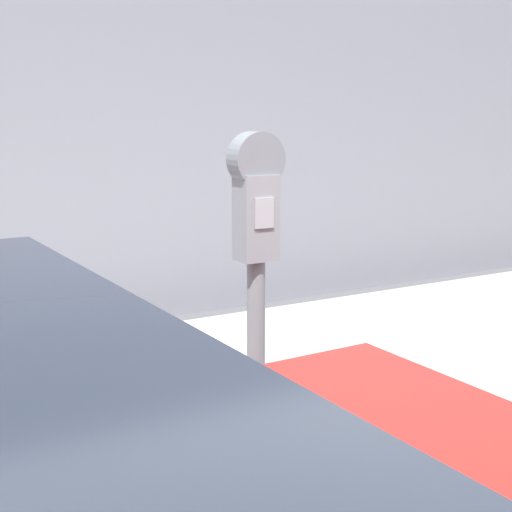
% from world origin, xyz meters
% --- Properties ---
extents(sidewalk, '(24.00, 2.80, 0.14)m').
position_xyz_m(sidewalk, '(0.00, 2.20, 0.07)').
color(sidewalk, '#9E9B96').
rests_on(sidewalk, ground_plane).
extents(parking_meter, '(0.22, 0.13, 1.57)m').
position_xyz_m(parking_meter, '(0.39, 0.98, 1.18)').
color(parking_meter, slate).
rests_on(parking_meter, sidewalk).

